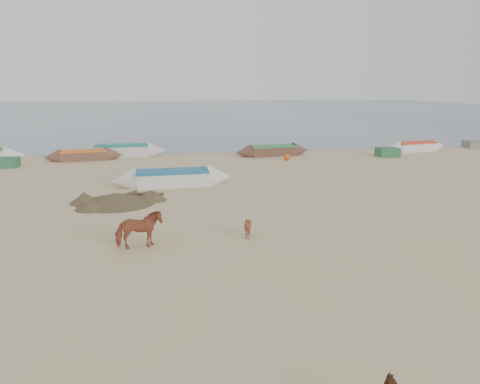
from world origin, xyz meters
name	(u,v)px	position (x,y,z in m)	size (l,w,h in m)	color
ground	(260,250)	(0.00, 0.00, 0.00)	(140.00, 140.00, 0.00)	tan
sea	(177,111)	(0.00, 82.00, 0.01)	(160.00, 160.00, 0.00)	slate
cow_adult	(139,230)	(-3.85, 0.78, 0.63)	(0.67, 1.48, 1.25)	#964D31
calf_front	(248,227)	(-0.19, 1.21, 0.39)	(0.64, 0.72, 0.79)	brown
near_canoe	(172,178)	(-2.57, 10.33, 0.41)	(6.32, 1.48, 0.83)	silver
debris_pile	(116,198)	(-5.14, 7.00, 0.23)	(3.53, 3.53, 0.46)	brown
waterline_canoes	(104,153)	(-7.19, 20.27, 0.42)	(50.63, 2.90, 0.92)	brown
beach_clutter	(264,153)	(4.36, 19.46, 0.30)	(44.98, 5.13, 0.64)	#2B603E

